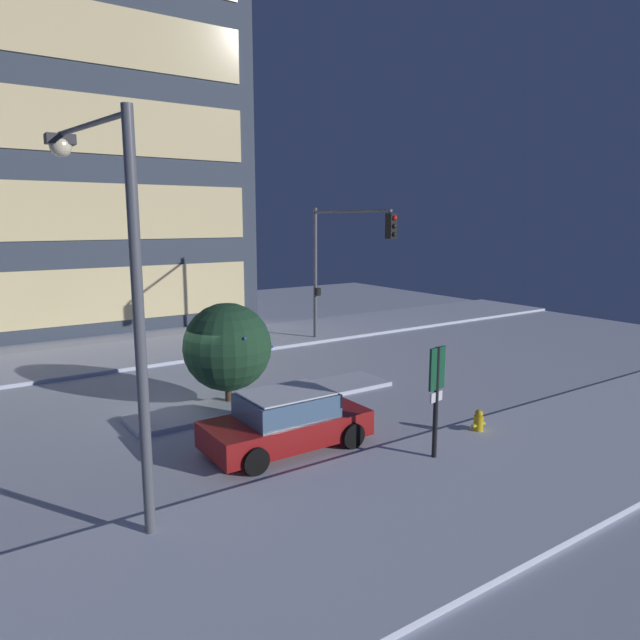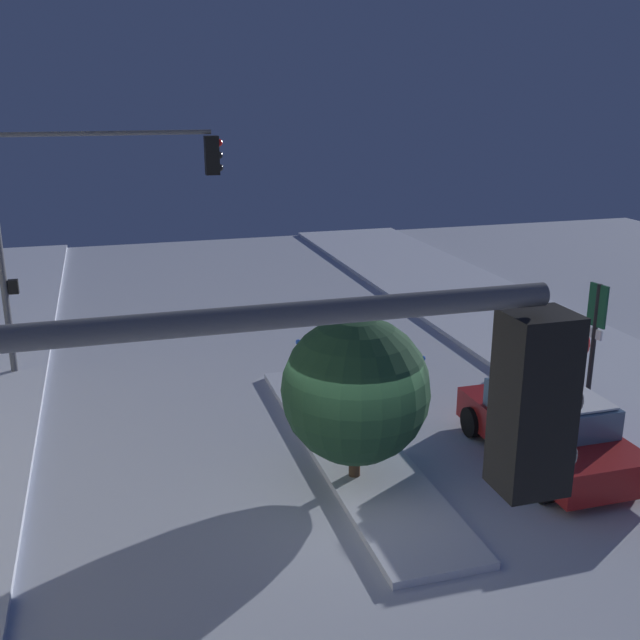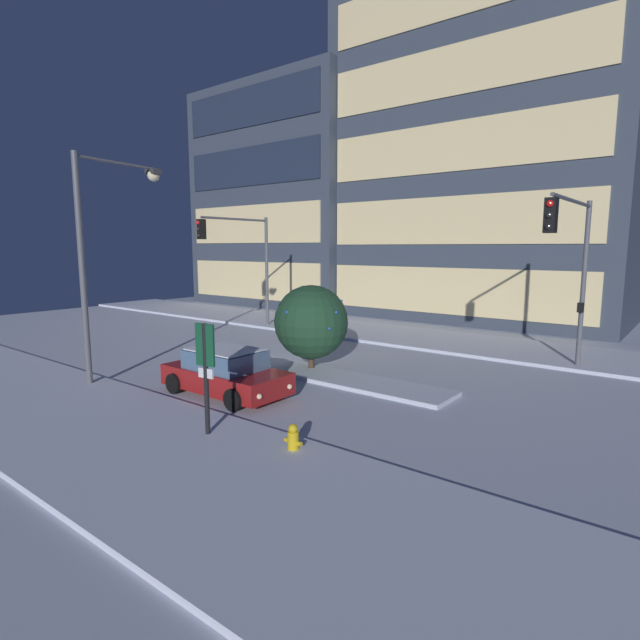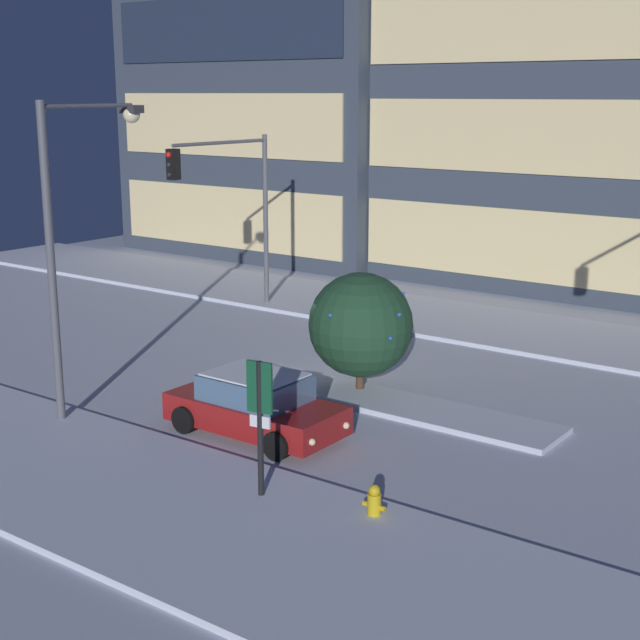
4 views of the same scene
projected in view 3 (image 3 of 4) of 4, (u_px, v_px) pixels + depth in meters
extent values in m
plane|color=silver|center=(299.00, 367.00, 19.54)|extent=(52.00, 52.00, 0.00)
cube|color=silver|center=(92.00, 425.00, 13.02)|extent=(52.00, 5.20, 0.14)
cube|color=silver|center=(403.00, 336.00, 26.04)|extent=(52.00, 5.20, 0.14)
cube|color=silver|center=(331.00, 377.00, 17.84)|extent=(9.00, 1.80, 0.14)
cube|color=#384251|center=(488.00, 126.00, 32.41)|extent=(18.05, 10.78, 24.84)
cube|color=#F9E09E|center=(447.00, 291.00, 29.68)|extent=(16.24, 0.10, 2.76)
cube|color=#F9E09E|center=(450.00, 220.00, 29.08)|extent=(16.24, 0.10, 2.76)
cube|color=#F9E09E|center=(453.00, 146.00, 28.48)|extent=(16.24, 0.10, 2.76)
cube|color=#F9E09E|center=(456.00, 70.00, 27.88)|extent=(16.24, 0.10, 2.76)
cube|color=#384251|center=(293.00, 200.00, 41.27)|extent=(14.67, 9.42, 17.04)
cube|color=#F9E09E|center=(253.00, 280.00, 38.49)|extent=(13.21, 0.10, 2.84)
cube|color=#F9E09E|center=(252.00, 224.00, 37.87)|extent=(13.21, 0.10, 2.84)
cube|color=#232D42|center=(251.00, 166.00, 37.26)|extent=(13.21, 0.10, 2.84)
cube|color=#232D42|center=(250.00, 106.00, 36.64)|extent=(13.21, 0.10, 2.84)
cube|color=maroon|center=(226.00, 378.00, 15.86)|extent=(4.26, 1.90, 0.66)
cube|color=slate|center=(225.00, 360.00, 15.77)|extent=(2.30, 1.70, 0.60)
cube|color=white|center=(225.00, 349.00, 15.73)|extent=(2.13, 1.59, 0.04)
sphere|color=#F9E5B2|center=(290.00, 387.00, 15.05)|extent=(0.16, 0.16, 0.16)
sphere|color=#F9E5B2|center=(259.00, 397.00, 14.05)|extent=(0.16, 0.16, 0.16)
cylinder|color=black|center=(278.00, 386.00, 15.76)|extent=(0.66, 0.22, 0.66)
cylinder|color=black|center=(234.00, 400.00, 14.30)|extent=(0.66, 0.22, 0.66)
cylinder|color=black|center=(220.00, 372.00, 17.48)|extent=(0.66, 0.22, 0.66)
cylinder|color=black|center=(174.00, 383.00, 16.02)|extent=(0.66, 0.22, 0.66)
cylinder|color=#565960|center=(267.00, 273.00, 29.11)|extent=(0.18, 0.18, 6.36)
cylinder|color=#565960|center=(236.00, 219.00, 26.87)|extent=(0.12, 4.66, 0.12)
cube|color=black|center=(201.00, 229.00, 25.14)|extent=(0.32, 0.36, 1.00)
sphere|color=red|center=(198.00, 223.00, 24.94)|extent=(0.20, 0.20, 0.20)
sphere|color=black|center=(198.00, 229.00, 24.99)|extent=(0.20, 0.20, 0.20)
sphere|color=black|center=(199.00, 236.00, 25.04)|extent=(0.20, 0.20, 0.20)
cylinder|color=#565960|center=(583.00, 286.00, 18.94)|extent=(0.18, 0.18, 6.37)
cylinder|color=#565960|center=(573.00, 201.00, 16.39)|extent=(0.12, 5.43, 0.12)
cube|color=black|center=(551.00, 215.00, 14.36)|extent=(0.32, 0.36, 1.00)
sphere|color=red|center=(550.00, 204.00, 14.17)|extent=(0.20, 0.20, 0.20)
sphere|color=black|center=(549.00, 215.00, 14.22)|extent=(0.20, 0.20, 0.20)
sphere|color=black|center=(548.00, 226.00, 14.26)|extent=(0.20, 0.20, 0.20)
cube|color=black|center=(580.00, 308.00, 18.88)|extent=(0.20, 0.24, 0.36)
cylinder|color=#565960|center=(82.00, 273.00, 16.24)|extent=(0.20, 0.20, 7.67)
cylinder|color=#565960|center=(117.00, 163.00, 17.07)|extent=(0.56, 3.15, 0.10)
cube|color=#333338|center=(153.00, 172.00, 18.45)|extent=(0.56, 0.36, 0.20)
sphere|color=#F9E5B2|center=(153.00, 175.00, 18.47)|extent=(0.44, 0.44, 0.44)
cylinder|color=gold|center=(293.00, 443.00, 11.28)|extent=(0.26, 0.26, 0.55)
sphere|color=gold|center=(293.00, 428.00, 11.23)|extent=(0.22, 0.22, 0.22)
cylinder|color=gold|center=(287.00, 440.00, 11.39)|extent=(0.12, 0.10, 0.10)
cylinder|color=gold|center=(299.00, 444.00, 11.17)|extent=(0.12, 0.10, 0.10)
cylinder|color=black|center=(206.00, 382.00, 12.05)|extent=(0.12, 0.12, 2.87)
cube|color=#144C2D|center=(205.00, 345.00, 11.91)|extent=(0.55, 0.15, 1.03)
cube|color=white|center=(206.00, 373.00, 12.01)|extent=(0.44, 0.12, 0.24)
cylinder|color=#473323|center=(311.00, 362.00, 18.86)|extent=(0.22, 0.22, 0.72)
sphere|color=#1E4228|center=(311.00, 322.00, 18.63)|extent=(2.77, 2.77, 2.77)
sphere|color=blue|center=(287.00, 312.00, 17.57)|extent=(0.10, 0.10, 0.10)
sphere|color=blue|center=(329.00, 329.00, 17.42)|extent=(0.10, 0.10, 0.10)
sphere|color=blue|center=(341.00, 333.00, 19.28)|extent=(0.10, 0.10, 0.10)
sphere|color=blue|center=(336.00, 312.00, 17.63)|extent=(0.10, 0.10, 0.10)
sphere|color=blue|center=(342.00, 301.00, 18.76)|extent=(0.10, 0.10, 0.10)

